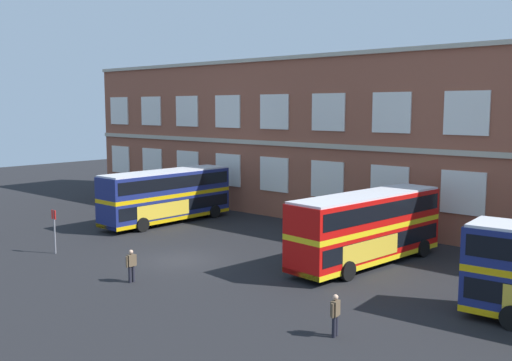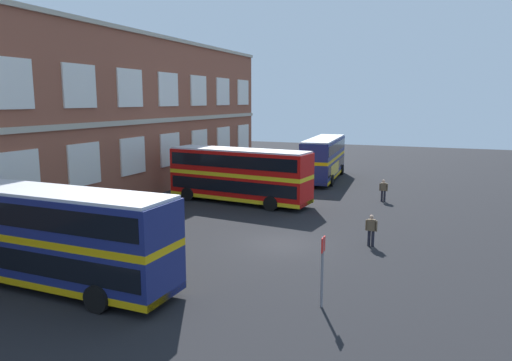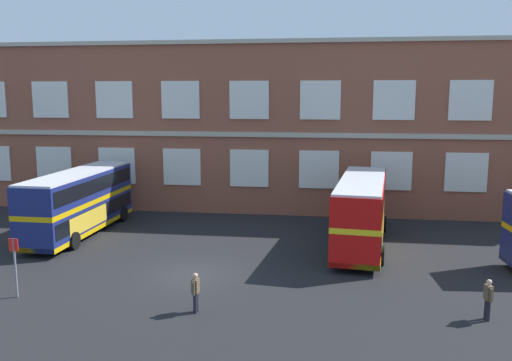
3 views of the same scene
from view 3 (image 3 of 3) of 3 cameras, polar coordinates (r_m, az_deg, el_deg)
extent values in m
plane|color=black|center=(29.34, -5.95, -8.67)|extent=(120.00, 120.00, 0.00)
cube|color=brown|center=(43.58, 0.08, 5.64)|extent=(56.62, 8.00, 12.54)
cube|color=#B2A893|center=(39.57, -0.74, 4.91)|extent=(56.62, 0.16, 0.36)
cube|color=#B2A893|center=(39.67, -0.75, 14.57)|extent=(56.62, 0.28, 0.30)
cube|color=silver|center=(44.86, -20.63, 1.60)|extent=(2.88, 0.12, 2.76)
cube|color=silver|center=(42.64, -14.54, 1.53)|extent=(2.88, 0.12, 2.76)
cube|color=silver|center=(40.95, -7.86, 1.44)|extent=(2.88, 0.12, 2.76)
cube|color=silver|center=(39.86, -0.72, 1.31)|extent=(2.88, 0.12, 2.76)
cube|color=silver|center=(39.42, 6.69, 1.16)|extent=(2.88, 0.12, 2.76)
cube|color=silver|center=(39.64, 14.15, 0.99)|extent=(2.88, 0.12, 2.76)
cube|color=silver|center=(40.52, 21.40, 0.81)|extent=(2.88, 0.12, 2.76)
cube|color=silver|center=(44.52, -20.99, 8.02)|extent=(2.88, 0.12, 2.76)
cube|color=silver|center=(42.29, -14.81, 8.29)|extent=(2.88, 0.12, 2.76)
cube|color=silver|center=(40.59, -8.02, 8.47)|extent=(2.88, 0.12, 2.76)
cube|color=silver|center=(39.49, -0.74, 8.54)|extent=(2.88, 0.12, 2.76)
cube|color=silver|center=(39.04, 6.83, 8.47)|extent=(2.88, 0.12, 2.76)
cube|color=silver|center=(39.27, 14.44, 8.26)|extent=(2.88, 0.12, 2.76)
cube|color=silver|center=(40.16, 21.82, 7.91)|extent=(2.88, 0.12, 2.76)
cube|color=navy|center=(36.43, -18.19, -3.56)|extent=(2.76, 11.05, 1.75)
cube|color=black|center=(36.39, -18.20, -3.24)|extent=(2.79, 10.61, 0.90)
cube|color=gold|center=(36.23, -18.27, -1.98)|extent=(2.76, 11.05, 0.30)
cube|color=navy|center=(36.07, -18.34, -0.53)|extent=(2.76, 11.05, 1.55)
cube|color=black|center=(36.05, -18.35, -0.41)|extent=(2.79, 10.61, 0.90)
cube|color=gold|center=(36.59, -18.13, -4.68)|extent=(2.78, 11.05, 0.28)
cube|color=silver|center=(35.94, -18.41, 0.78)|extent=(2.65, 10.82, 0.12)
cube|color=gold|center=(34.69, -17.29, -3.99)|extent=(0.12, 4.84, 1.10)
cube|color=yellow|center=(40.87, -14.87, 1.33)|extent=(1.66, 0.09, 0.40)
cylinder|color=black|center=(39.44, -13.93, -3.46)|extent=(0.34, 1.05, 1.04)
cylinder|color=black|center=(40.50, -17.26, -3.28)|extent=(0.34, 1.05, 1.04)
cylinder|color=black|center=(33.18, -18.76, -6.07)|extent=(0.34, 1.05, 1.04)
cylinder|color=black|center=(34.43, -22.54, -5.74)|extent=(0.34, 1.05, 1.04)
cube|color=red|center=(32.48, 11.07, -4.79)|extent=(3.75, 11.21, 1.75)
cube|color=black|center=(32.43, 11.08, -4.43)|extent=(3.74, 10.78, 0.90)
cube|color=yellow|center=(32.25, 11.12, -3.02)|extent=(3.75, 11.21, 0.30)
cube|color=red|center=(32.07, 11.17, -1.40)|extent=(3.75, 11.21, 1.55)
cube|color=black|center=(32.06, 11.18, -1.27)|extent=(3.74, 10.78, 0.90)
cube|color=yellow|center=(32.67, 11.03, -6.04)|extent=(3.77, 11.22, 0.28)
cube|color=silver|center=(31.93, 11.22, 0.07)|extent=(3.62, 10.98, 0.12)
cube|color=gold|center=(31.14, 13.31, -5.30)|extent=(0.56, 4.81, 1.10)
cube|color=yellow|center=(37.40, 11.67, 0.74)|extent=(1.65, 0.24, 0.40)
cylinder|color=black|center=(36.35, 13.40, -4.51)|extent=(0.43, 1.07, 1.04)
cylinder|color=black|center=(36.47, 9.38, -4.34)|extent=(0.43, 1.07, 1.04)
cylinder|color=black|center=(29.45, 13.14, -7.74)|extent=(0.43, 1.07, 1.04)
cylinder|color=black|center=(29.59, 8.16, -7.51)|extent=(0.43, 1.07, 1.04)
cylinder|color=black|center=(23.03, -6.33, -12.66)|extent=(0.17, 0.17, 0.85)
cylinder|color=black|center=(22.85, -6.49, -12.84)|extent=(0.17, 0.17, 0.85)
cube|color=brown|center=(22.68, -6.44, -11.05)|extent=(0.27, 0.42, 0.60)
cylinder|color=brown|center=(22.92, -6.23, -10.90)|extent=(0.12, 0.12, 0.57)
cylinder|color=brown|center=(22.46, -6.65, -11.34)|extent=(0.12, 0.12, 0.57)
sphere|color=tan|center=(22.53, -6.46, -10.00)|extent=(0.22, 0.22, 0.22)
cylinder|color=black|center=(24.05, 23.24, -12.41)|extent=(0.18, 0.18, 0.85)
cylinder|color=black|center=(23.88, 23.42, -12.58)|extent=(0.18, 0.18, 0.85)
cube|color=brown|center=(23.72, 23.44, -10.86)|extent=(0.29, 0.43, 0.60)
cylinder|color=brown|center=(23.95, 23.20, -10.73)|extent=(0.12, 0.12, 0.57)
cylinder|color=brown|center=(23.50, 23.69, -11.14)|extent=(0.12, 0.12, 0.57)
sphere|color=tan|center=(23.58, 23.51, -9.85)|extent=(0.22, 0.22, 0.22)
cylinder|color=slate|center=(26.33, -24.18, -8.48)|extent=(0.10, 0.10, 2.70)
cube|color=red|center=(26.02, -24.36, -6.24)|extent=(0.44, 0.04, 0.56)
camera|label=1|loc=(18.52, 88.19, -0.01)|focal=40.65mm
camera|label=2|loc=(34.63, -52.48, 3.35)|focal=33.23mm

